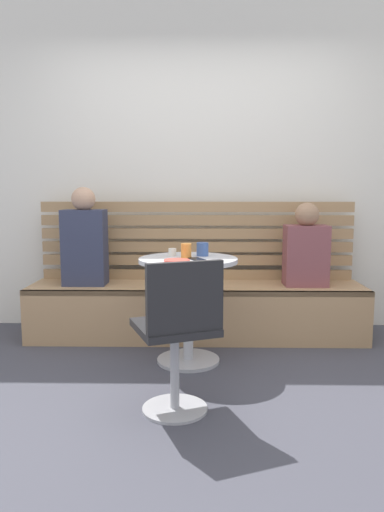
{
  "coord_description": "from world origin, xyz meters",
  "views": [
    {
      "loc": [
        0.04,
        -2.6,
        1.19
      ],
      "look_at": [
        -0.03,
        0.66,
        0.75
      ],
      "focal_mm": 33.39,
      "sensor_mm": 36.0,
      "label": 1
    }
  ],
  "objects_px": {
    "cafe_table": "(188,290)",
    "plate_small": "(177,261)",
    "white_chair": "(178,331)",
    "cup_mug_blue": "(202,249)",
    "person_adult": "(85,241)",
    "phone_on_table": "(197,259)",
    "person_child_left": "(306,249)",
    "cup_espresso_small": "(172,252)",
    "booth_bench": "(196,311)",
    "cup_tumbler_orange": "(186,251)"
  },
  "relations": [
    {
      "from": "person_adult",
      "to": "phone_on_table",
      "type": "distance_m",
      "value": 1.12
    },
    {
      "from": "cup_espresso_small",
      "to": "white_chair",
      "type": "bearing_deg",
      "value": -84.7
    },
    {
      "from": "person_adult",
      "to": "plate_small",
      "type": "distance_m",
      "value": 1.07
    },
    {
      "from": "cup_tumbler_orange",
      "to": "plate_small",
      "type": "bearing_deg",
      "value": -109.94
    },
    {
      "from": "white_chair",
      "to": "person_adult",
      "type": "relative_size",
      "value": 1.08
    },
    {
      "from": "cafe_table",
      "to": "person_adult",
      "type": "relative_size",
      "value": 0.94
    },
    {
      "from": "booth_bench",
      "to": "person_adult",
      "type": "bearing_deg",
      "value": 179.82
    },
    {
      "from": "person_child_left",
      "to": "cup_tumbler_orange",
      "type": "bearing_deg",
      "value": -148.72
    },
    {
      "from": "phone_on_table",
      "to": "cup_espresso_small",
      "type": "bearing_deg",
      "value": 107.11
    },
    {
      "from": "booth_bench",
      "to": "phone_on_table",
      "type": "height_order",
      "value": "phone_on_table"
    },
    {
      "from": "person_child_left",
      "to": "cup_mug_blue",
      "type": "relative_size",
      "value": 7.01
    },
    {
      "from": "person_adult",
      "to": "white_chair",
      "type": "bearing_deg",
      "value": -59.26
    },
    {
      "from": "person_child_left",
      "to": "cup_mug_blue",
      "type": "distance_m",
      "value": 0.95
    },
    {
      "from": "phone_on_table",
      "to": "person_child_left",
      "type": "bearing_deg",
      "value": 9.68
    },
    {
      "from": "booth_bench",
      "to": "cup_mug_blue",
      "type": "height_order",
      "value": "cup_mug_blue"
    },
    {
      "from": "person_child_left",
      "to": "cup_espresso_small",
      "type": "distance_m",
      "value": 1.14
    },
    {
      "from": "booth_bench",
      "to": "cafe_table",
      "type": "distance_m",
      "value": 0.64
    },
    {
      "from": "booth_bench",
      "to": "phone_on_table",
      "type": "bearing_deg",
      "value": -89.1
    },
    {
      "from": "person_adult",
      "to": "phone_on_table",
      "type": "xyz_separation_m",
      "value": [
        0.91,
        -0.65,
        -0.05
      ]
    },
    {
      "from": "booth_bench",
      "to": "person_adult",
      "type": "height_order",
      "value": "person_adult"
    },
    {
      "from": "booth_bench",
      "to": "person_child_left",
      "type": "relative_size",
      "value": 4.05
    },
    {
      "from": "booth_bench",
      "to": "white_chair",
      "type": "bearing_deg",
      "value": -93.38
    },
    {
      "from": "person_child_left",
      "to": "cup_espresso_small",
      "type": "xyz_separation_m",
      "value": [
        -1.04,
        -0.47,
        0.03
      ]
    },
    {
      "from": "person_adult",
      "to": "person_child_left",
      "type": "distance_m",
      "value": 1.78
    },
    {
      "from": "person_adult",
      "to": "plate_small",
      "type": "relative_size",
      "value": 4.64
    },
    {
      "from": "booth_bench",
      "to": "cup_mug_blue",
      "type": "relative_size",
      "value": 28.42
    },
    {
      "from": "cafe_table",
      "to": "cup_mug_blue",
      "type": "xyz_separation_m",
      "value": [
        0.1,
        0.11,
        0.27
      ]
    },
    {
      "from": "booth_bench",
      "to": "white_chair",
      "type": "distance_m",
      "value": 1.4
    },
    {
      "from": "cup_espresso_small",
      "to": "person_adult",
      "type": "bearing_deg",
      "value": 147.25
    },
    {
      "from": "cup_tumbler_orange",
      "to": "cup_mug_blue",
      "type": "distance_m",
      "value": 0.16
    },
    {
      "from": "white_chair",
      "to": "cup_mug_blue",
      "type": "height_order",
      "value": "white_chair"
    },
    {
      "from": "white_chair",
      "to": "cup_espresso_small",
      "type": "relative_size",
      "value": 15.18
    },
    {
      "from": "person_child_left",
      "to": "plate_small",
      "type": "bearing_deg",
      "value": -143.88
    },
    {
      "from": "cup_espresso_small",
      "to": "cup_mug_blue",
      "type": "relative_size",
      "value": 0.59
    },
    {
      "from": "person_child_left",
      "to": "cup_mug_blue",
      "type": "height_order",
      "value": "person_child_left"
    },
    {
      "from": "person_adult",
      "to": "cup_mug_blue",
      "type": "xyz_separation_m",
      "value": [
        0.95,
        -0.46,
        -0.01
      ]
    },
    {
      "from": "white_chair",
      "to": "cup_mug_blue",
      "type": "xyz_separation_m",
      "value": [
        0.13,
        0.92,
        0.32
      ]
    },
    {
      "from": "cup_espresso_small",
      "to": "booth_bench",
      "type": "bearing_deg",
      "value": 70.64
    },
    {
      "from": "cafe_table",
      "to": "plate_small",
      "type": "xyz_separation_m",
      "value": [
        -0.07,
        -0.16,
        0.23
      ]
    },
    {
      "from": "white_chair",
      "to": "phone_on_table",
      "type": "relative_size",
      "value": 6.07
    },
    {
      "from": "person_child_left",
      "to": "phone_on_table",
      "type": "height_order",
      "value": "person_child_left"
    },
    {
      "from": "cup_mug_blue",
      "to": "plate_small",
      "type": "distance_m",
      "value": 0.33
    },
    {
      "from": "white_chair",
      "to": "person_child_left",
      "type": "distance_m",
      "value": 1.7
    },
    {
      "from": "cup_mug_blue",
      "to": "phone_on_table",
      "type": "distance_m",
      "value": 0.2
    },
    {
      "from": "booth_bench",
      "to": "cafe_table",
      "type": "height_order",
      "value": "cafe_table"
    },
    {
      "from": "cup_tumbler_orange",
      "to": "cup_mug_blue",
      "type": "height_order",
      "value": "cup_tumbler_orange"
    },
    {
      "from": "cafe_table",
      "to": "person_adult",
      "type": "bearing_deg",
      "value": 146.11
    },
    {
      "from": "white_chair",
      "to": "person_adult",
      "type": "bearing_deg",
      "value": 120.74
    },
    {
      "from": "cafe_table",
      "to": "person_child_left",
      "type": "height_order",
      "value": "person_child_left"
    },
    {
      "from": "person_child_left",
      "to": "phone_on_table",
      "type": "bearing_deg",
      "value": -143.14
    }
  ]
}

